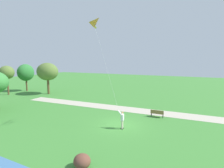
% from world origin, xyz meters
% --- Properties ---
extents(ground_plane, '(120.00, 120.00, 0.00)m').
position_xyz_m(ground_plane, '(0.00, 0.00, 0.00)').
color(ground_plane, '#3D7F33').
extents(walkway_path, '(3.85, 32.08, 0.02)m').
position_xyz_m(walkway_path, '(5.51, 2.00, 0.01)').
color(walkway_path, '#B7AD99').
rests_on(walkway_path, ground).
extents(person_kite_flyer, '(0.52, 0.62, 1.83)m').
position_xyz_m(person_kite_flyer, '(-0.76, -0.56, 1.05)').
color(person_kite_flyer, '#232328').
rests_on(person_kite_flyer, ground).
extents(flying_kite, '(1.97, 2.73, 8.78)m').
position_xyz_m(flying_kite, '(-0.84, 1.87, 10.06)').
color(flying_kite, orange).
extents(park_bench_near_walkway, '(0.51, 1.52, 0.88)m').
position_xyz_m(park_bench_near_walkway, '(4.07, -3.07, 0.51)').
color(park_bench_near_walkway, olive).
rests_on(park_bench_near_walkway, ground).
extents(tree_lakeside_near, '(2.59, 2.85, 5.66)m').
position_xyz_m(tree_lakeside_near, '(4.96, 25.64, 4.31)').
color(tree_lakeside_near, brown).
rests_on(tree_lakeside_near, ground).
extents(tree_treeline_center, '(3.59, 2.95, 5.87)m').
position_xyz_m(tree_treeline_center, '(9.13, 25.76, 4.05)').
color(tree_treeline_center, brown).
rests_on(tree_treeline_center, ground).
extents(tree_lakeside_far, '(3.77, 4.29, 6.20)m').
position_xyz_m(tree_lakeside_far, '(8.83, 19.06, 4.44)').
color(tree_lakeside_far, brown).
rests_on(tree_lakeside_far, ground).
extents(lakeside_shrub, '(1.01, 1.09, 0.89)m').
position_xyz_m(lakeside_shrub, '(-7.35, -0.50, 0.44)').
color(lakeside_shrub, brown).
rests_on(lakeside_shrub, ground).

